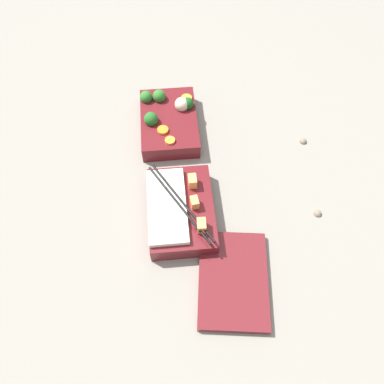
# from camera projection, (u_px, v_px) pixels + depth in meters

# --- Properties ---
(ground_plane) EXTENTS (3.00, 3.00, 0.00)m
(ground_plane) POSITION_uv_depth(u_px,v_px,m) (175.00, 170.00, 0.89)
(ground_plane) COLOR gray
(bento_tray_vegetable) EXTENTS (0.20, 0.14, 0.07)m
(bento_tray_vegetable) POSITION_uv_depth(u_px,v_px,m) (169.00, 121.00, 0.94)
(bento_tray_vegetable) COLOR maroon
(bento_tray_vegetable) RESTS_ON ground_plane
(bento_tray_rice) EXTENTS (0.20, 0.14, 0.07)m
(bento_tray_rice) POSITION_uv_depth(u_px,v_px,m) (180.00, 210.00, 0.80)
(bento_tray_rice) COLOR maroon
(bento_tray_rice) RESTS_ON ground_plane
(bento_lid) EXTENTS (0.22, 0.16, 0.02)m
(bento_lid) POSITION_uv_depth(u_px,v_px,m) (233.00, 279.00, 0.74)
(bento_lid) COLOR maroon
(bento_lid) RESTS_ON ground_plane
(pebble_0) EXTENTS (0.02, 0.02, 0.02)m
(pebble_0) POSITION_uv_depth(u_px,v_px,m) (303.00, 141.00, 0.93)
(pebble_0) COLOR #7A6B5B
(pebble_0) RESTS_ON ground_plane
(pebble_1) EXTENTS (0.02, 0.02, 0.02)m
(pebble_1) POSITION_uv_depth(u_px,v_px,m) (318.00, 213.00, 0.82)
(pebble_1) COLOR #7A6B5B
(pebble_1) RESTS_ON ground_plane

